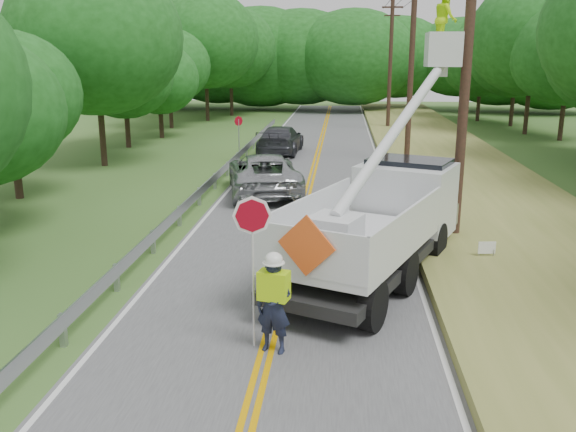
{
  "coord_description": "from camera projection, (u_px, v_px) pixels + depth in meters",
  "views": [
    {
      "loc": [
        1.39,
        -9.77,
        5.69
      ],
      "look_at": [
        0.0,
        6.0,
        1.5
      ],
      "focal_mm": 37.98,
      "sensor_mm": 36.0,
      "label": 1
    }
  ],
  "objects": [
    {
      "name": "ground",
      "position": [
        259.0,
        381.0,
        10.98
      ],
      "size": [
        140.0,
        140.0,
        0.0
      ],
      "primitive_type": "plane",
      "color": "#436125",
      "rests_on": "ground"
    },
    {
      "name": "flagger",
      "position": [
        273.0,
        299.0,
        11.79
      ],
      "size": [
        1.19,
        0.61,
        3.1
      ],
      "color": "#191E33",
      "rests_on": "road"
    },
    {
      "name": "road",
      "position": [
        305.0,
        201.0,
        24.46
      ],
      "size": [
        7.2,
        96.0,
        0.03
      ],
      "color": "#4D4D50",
      "rests_on": "ground"
    },
    {
      "name": "yard_sign",
      "position": [
        487.0,
        249.0,
        16.84
      ],
      "size": [
        0.49,
        0.09,
        0.71
      ],
      "color": "white",
      "rests_on": "ground"
    },
    {
      "name": "treeline_left",
      "position": [
        164.0,
        53.0,
        40.92
      ],
      "size": [
        10.65,
        54.21,
        11.12
      ],
      "color": "#332319",
      "rests_on": "ground"
    },
    {
      "name": "guardrail",
      "position": [
        211.0,
        182.0,
        25.54
      ],
      "size": [
        0.18,
        48.0,
        0.77
      ],
      "color": "#9DA0A6",
      "rests_on": "ground"
    },
    {
      "name": "suv_silver",
      "position": [
        264.0,
        174.0,
        25.61
      ],
      "size": [
        4.01,
        6.56,
        1.7
      ],
      "primitive_type": "imported",
      "rotation": [
        0.0,
        0.0,
        3.35
      ],
      "color": "#A1A4A9",
      "rests_on": "road"
    },
    {
      "name": "suv_darkgrey",
      "position": [
        281.0,
        140.0,
        36.16
      ],
      "size": [
        2.57,
        5.73,
        1.63
      ],
      "primitive_type": "imported",
      "rotation": [
        0.0,
        0.0,
        3.09
      ],
      "color": "#36383F",
      "rests_on": "road"
    },
    {
      "name": "treeline_horizon",
      "position": [
        323.0,
        57.0,
        63.62
      ],
      "size": [
        57.11,
        13.39,
        10.71
      ],
      "color": "#164A14",
      "rests_on": "ground"
    },
    {
      "name": "tall_grass_verge",
      "position": [
        486.0,
        201.0,
        23.82
      ],
      "size": [
        7.0,
        96.0,
        0.3
      ],
      "primitive_type": "cube",
      "color": "olive",
      "rests_on": "ground"
    },
    {
      "name": "utility_poles",
      "position": [
        429.0,
        66.0,
        25.6
      ],
      "size": [
        1.6,
        43.3,
        10.0
      ],
      "color": "black",
      "rests_on": "ground"
    },
    {
      "name": "bucket_truck",
      "position": [
        390.0,
        206.0,
        16.66
      ],
      "size": [
        5.4,
        8.21,
        7.52
      ],
      "color": "black",
      "rests_on": "road"
    },
    {
      "name": "stop_sign_permanent",
      "position": [
        239.0,
        132.0,
        33.03
      ],
      "size": [
        0.39,
        0.4,
        2.52
      ],
      "color": "#9DA0A6",
      "rests_on": "ground"
    }
  ]
}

